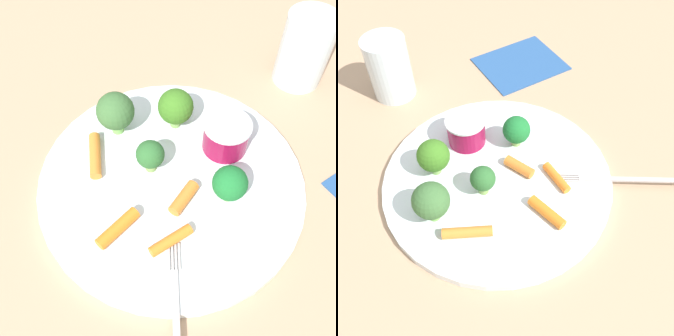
# 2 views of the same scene
# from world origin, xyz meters

# --- Properties ---
(ground_plane) EXTENTS (2.40, 2.40, 0.00)m
(ground_plane) POSITION_xyz_m (0.00, 0.00, 0.00)
(ground_plane) COLOR tan
(plate) EXTENTS (0.30, 0.30, 0.01)m
(plate) POSITION_xyz_m (0.00, 0.00, 0.01)
(plate) COLOR white
(plate) RESTS_ON ground_plane
(sauce_cup) EXTENTS (0.05, 0.05, 0.04)m
(sauce_cup) POSITION_xyz_m (-0.02, -0.07, 0.03)
(sauce_cup) COLOR maroon
(sauce_cup) RESTS_ON plate
(broccoli_floret_0) EXTENTS (0.03, 0.03, 0.04)m
(broccoli_floret_0) POSITION_xyz_m (0.03, -0.00, 0.04)
(broccoli_floret_0) COLOR #85AB57
(broccoli_floret_0) RESTS_ON plate
(broccoli_floret_1) EXTENTS (0.04, 0.04, 0.06)m
(broccoli_floret_1) POSITION_xyz_m (0.09, -0.02, 0.05)
(broccoli_floret_1) COLOR #7DC35A
(broccoli_floret_1) RESTS_ON plate
(broccoli_floret_2) EXTENTS (0.04, 0.04, 0.05)m
(broccoli_floret_2) POSITION_xyz_m (0.04, -0.07, 0.04)
(broccoli_floret_2) COLOR #7FB058
(broccoli_floret_2) RESTS_ON plate
(broccoli_floret_3) EXTENTS (0.04, 0.04, 0.05)m
(broccoli_floret_3) POSITION_xyz_m (-0.06, -0.02, 0.04)
(broccoli_floret_3) COLOR #8DB760
(broccoli_floret_3) RESTS_ON plate
(carrot_stick_0) EXTENTS (0.01, 0.04, 0.01)m
(carrot_stick_0) POSITION_xyz_m (-0.03, 0.02, 0.02)
(carrot_stick_0) COLOR orange
(carrot_stick_0) RESTS_ON plate
(carrot_stick_1) EXTENTS (0.05, 0.05, 0.01)m
(carrot_stick_1) POSITION_xyz_m (0.09, 0.03, 0.02)
(carrot_stick_1) COLOR orange
(carrot_stick_1) RESTS_ON plate
(carrot_stick_2) EXTENTS (0.03, 0.05, 0.01)m
(carrot_stick_2) POSITION_xyz_m (-0.04, 0.06, 0.02)
(carrot_stick_2) COLOR orange
(carrot_stick_2) RESTS_ON plate
(carrot_stick_3) EXTENTS (0.02, 0.05, 0.01)m
(carrot_stick_3) POSITION_xyz_m (0.01, 0.08, 0.02)
(carrot_stick_3) COLOR orange
(carrot_stick_3) RESTS_ON plate
(drinking_glass) EXTENTS (0.06, 0.06, 0.10)m
(drinking_glass) POSITION_xyz_m (-0.04, -0.24, 0.05)
(drinking_glass) COLOR silver
(drinking_glass) RESTS_ON ground_plane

